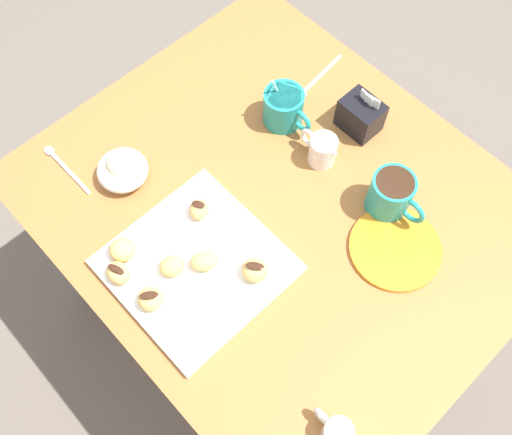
% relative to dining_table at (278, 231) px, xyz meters
% --- Properties ---
extents(ground_plane, '(8.00, 8.00, 0.00)m').
position_rel_dining_table_xyz_m(ground_plane, '(0.00, 0.00, -0.62)').
color(ground_plane, '#665B51').
extents(dining_table, '(1.01, 0.86, 0.75)m').
position_rel_dining_table_xyz_m(dining_table, '(0.00, 0.00, 0.00)').
color(dining_table, '#A36633').
rests_on(dining_table, ground_plane).
extents(pastry_plate_square, '(0.31, 0.31, 0.02)m').
position_rel_dining_table_xyz_m(pastry_plate_square, '(-0.01, -0.22, 0.14)').
color(pastry_plate_square, white).
rests_on(pastry_plate_square, dining_table).
extents(coffee_mug_teal_left, '(0.13, 0.09, 0.13)m').
position_rel_dining_table_xyz_m(coffee_mug_teal_left, '(-0.15, 0.16, 0.18)').
color(coffee_mug_teal_left, teal).
rests_on(coffee_mug_teal_left, dining_table).
extents(coffee_mug_teal_right, '(0.13, 0.09, 0.10)m').
position_rel_dining_table_xyz_m(coffee_mug_teal_right, '(0.16, 0.16, 0.19)').
color(coffee_mug_teal_right, teal).
rests_on(coffee_mug_teal_right, dining_table).
extents(cream_pitcher_white, '(0.10, 0.06, 0.07)m').
position_rel_dining_table_xyz_m(cream_pitcher_white, '(-0.02, 0.14, 0.17)').
color(cream_pitcher_white, white).
rests_on(cream_pitcher_white, dining_table).
extents(sugar_caddy, '(0.09, 0.07, 0.11)m').
position_rel_dining_table_xyz_m(sugar_caddy, '(-0.02, 0.27, 0.17)').
color(sugar_caddy, black).
rests_on(sugar_caddy, dining_table).
extents(ice_cream_bowl, '(0.11, 0.11, 0.08)m').
position_rel_dining_table_xyz_m(ice_cream_bowl, '(-0.28, -0.20, 0.17)').
color(ice_cream_bowl, white).
rests_on(ice_cream_bowl, dining_table).
extents(chocolate_sauce_pitcher, '(0.09, 0.05, 0.06)m').
position_rel_dining_table_xyz_m(chocolate_sauce_pitcher, '(0.39, -0.25, 0.16)').
color(chocolate_sauce_pitcher, white).
rests_on(chocolate_sauce_pitcher, dining_table).
extents(saucer_orange_left, '(0.19, 0.19, 0.01)m').
position_rel_dining_table_xyz_m(saucer_orange_left, '(0.23, 0.10, 0.14)').
color(saucer_orange_left, orange).
rests_on(saucer_orange_left, dining_table).
extents(loose_spoon_near_saucer, '(0.16, 0.02, 0.01)m').
position_rel_dining_table_xyz_m(loose_spoon_near_saucer, '(-0.40, -0.28, 0.14)').
color(loose_spoon_near_saucer, silver).
rests_on(loose_spoon_near_saucer, dining_table).
extents(loose_spoon_by_plate, '(0.03, 0.16, 0.01)m').
position_rel_dining_table_xyz_m(loose_spoon_by_plate, '(-0.18, 0.29, 0.14)').
color(loose_spoon_by_plate, silver).
rests_on(loose_spoon_by_plate, dining_table).
extents(beignet_0, '(0.07, 0.07, 0.04)m').
position_rel_dining_table_xyz_m(beignet_0, '(-0.13, -0.31, 0.17)').
color(beignet_0, '#E5B260').
rests_on(beignet_0, pastry_plate_square).
extents(beignet_1, '(0.07, 0.07, 0.04)m').
position_rel_dining_table_xyz_m(beignet_1, '(0.08, -0.15, 0.17)').
color(beignet_1, '#E5B260').
rests_on(beignet_1, pastry_plate_square).
extents(chocolate_drizzle_1, '(0.04, 0.04, 0.00)m').
position_rel_dining_table_xyz_m(chocolate_drizzle_1, '(0.08, -0.15, 0.19)').
color(chocolate_drizzle_1, '#381E11').
rests_on(chocolate_drizzle_1, beignet_1).
extents(beignet_2, '(0.07, 0.07, 0.04)m').
position_rel_dining_table_xyz_m(beignet_2, '(-0.01, -0.34, 0.17)').
color(beignet_2, '#E5B260').
rests_on(beignet_2, pastry_plate_square).
extents(chocolate_drizzle_2, '(0.03, 0.04, 0.00)m').
position_rel_dining_table_xyz_m(chocolate_drizzle_2, '(-0.01, -0.34, 0.19)').
color(chocolate_drizzle_2, '#381E11').
rests_on(chocolate_drizzle_2, beignet_2).
extents(beignet_3, '(0.05, 0.04, 0.04)m').
position_rel_dining_table_xyz_m(beignet_3, '(-0.10, -0.35, 0.17)').
color(beignet_3, '#E5B260').
rests_on(beignet_3, pastry_plate_square).
extents(chocolate_drizzle_3, '(0.04, 0.03, 0.00)m').
position_rel_dining_table_xyz_m(chocolate_drizzle_3, '(-0.10, -0.35, 0.19)').
color(chocolate_drizzle_3, '#381E11').
rests_on(chocolate_drizzle_3, beignet_3).
extents(beignet_4, '(0.06, 0.06, 0.04)m').
position_rel_dining_table_xyz_m(beignet_4, '(-0.09, -0.14, 0.17)').
color(beignet_4, '#E5B260').
rests_on(beignet_4, pastry_plate_square).
extents(chocolate_drizzle_4, '(0.03, 0.03, 0.00)m').
position_rel_dining_table_xyz_m(chocolate_drizzle_4, '(-0.09, -0.14, 0.19)').
color(chocolate_drizzle_4, '#381E11').
rests_on(chocolate_drizzle_4, beignet_4).
extents(beignet_5, '(0.06, 0.07, 0.04)m').
position_rel_dining_table_xyz_m(beignet_5, '(-0.00, -0.21, 0.17)').
color(beignet_5, '#E5B260').
rests_on(beignet_5, pastry_plate_square).
extents(beignet_6, '(0.06, 0.06, 0.04)m').
position_rel_dining_table_xyz_m(beignet_6, '(-0.04, -0.26, 0.17)').
color(beignet_6, '#E5B260').
rests_on(beignet_6, pastry_plate_square).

